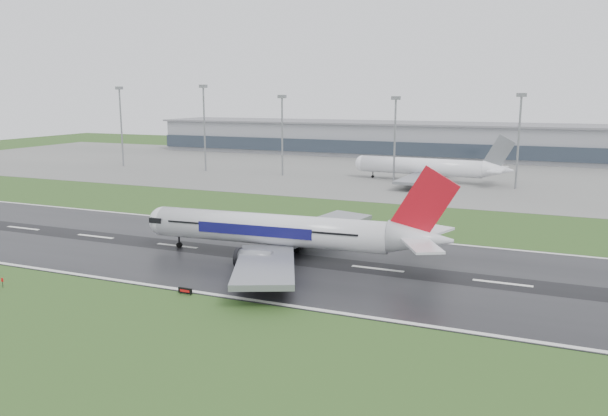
% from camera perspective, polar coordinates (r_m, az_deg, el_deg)
% --- Properties ---
extents(ground, '(520.00, 520.00, 0.00)m').
position_cam_1_polar(ground, '(117.61, -12.07, -3.61)').
color(ground, '#28491B').
rests_on(ground, ground).
extents(runway, '(400.00, 45.00, 0.10)m').
position_cam_1_polar(runway, '(117.60, -12.07, -3.58)').
color(runway, black).
rests_on(runway, ground).
extents(apron, '(400.00, 130.00, 0.08)m').
position_cam_1_polar(apron, '(229.77, 5.87, 3.61)').
color(apron, slate).
rests_on(apron, ground).
extents(terminal, '(240.00, 36.00, 15.00)m').
position_cam_1_polar(terminal, '(286.74, 9.39, 6.46)').
color(terminal, gray).
rests_on(terminal, ground).
extents(main_airliner, '(60.40, 57.89, 16.75)m').
position_cam_1_polar(main_airliner, '(104.85, -1.36, -0.38)').
color(main_airliner, silver).
rests_on(main_airliner, runway).
extents(parked_airliner, '(57.60, 54.16, 15.85)m').
position_cam_1_polar(parked_airliner, '(202.61, 11.76, 4.73)').
color(parked_airliner, white).
rests_on(parked_airliner, apron).
extents(runway_sign, '(2.29, 0.87, 1.04)m').
position_cam_1_polar(runway_sign, '(89.62, -11.33, -7.83)').
color(runway_sign, black).
rests_on(runway_sign, ground).
extents(floodmast_0, '(0.64, 0.64, 30.63)m').
position_cam_1_polar(floodmast_0, '(251.22, -17.12, 7.31)').
color(floodmast_0, gray).
rests_on(floodmast_0, ground).
extents(floodmast_1, '(0.64, 0.64, 31.14)m').
position_cam_1_polar(floodmast_1, '(228.49, -9.53, 7.39)').
color(floodmast_1, gray).
rests_on(floodmast_1, ground).
extents(floodmast_2, '(0.64, 0.64, 27.42)m').
position_cam_1_polar(floodmast_2, '(213.32, -2.10, 6.79)').
color(floodmast_2, gray).
rests_on(floodmast_2, ground).
extents(floodmast_3, '(0.64, 0.64, 27.03)m').
position_cam_1_polar(floodmast_3, '(199.79, 8.70, 6.34)').
color(floodmast_3, gray).
rests_on(floodmast_3, ground).
extents(floodmast_4, '(0.64, 0.64, 28.04)m').
position_cam_1_polar(floodmast_4, '(194.16, 19.88, 5.84)').
color(floodmast_4, gray).
rests_on(floodmast_4, ground).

